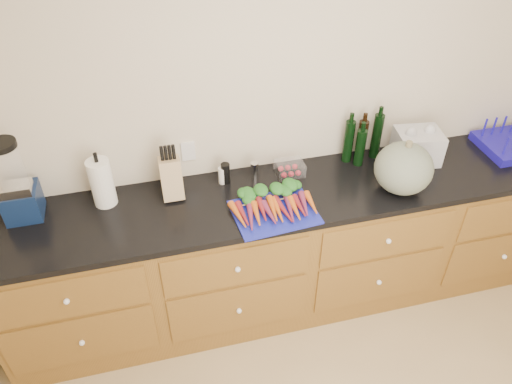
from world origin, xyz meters
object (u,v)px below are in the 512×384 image
object	(u,v)px
knife_block	(171,178)
paper_towel	(102,183)
tomato_box	(290,168)
blender_appliance	(16,185)
cutting_board	(274,212)
carrots	(273,204)
squash	(404,168)

from	to	relation	value
knife_block	paper_towel	bearing A→B (deg)	176.96
tomato_box	blender_appliance	bearing A→B (deg)	-179.52
paper_towel	cutting_board	bearing A→B (deg)	-19.59
tomato_box	cutting_board	bearing A→B (deg)	-119.81
blender_appliance	carrots	bearing A→B (deg)	-12.04
paper_towel	tomato_box	world-z (taller)	paper_towel
squash	blender_appliance	world-z (taller)	blender_appliance
blender_appliance	knife_block	xyz separation A→B (m)	(0.80, -0.02, -0.09)
squash	paper_towel	size ratio (longest dim) A/B	1.17
carrots	paper_towel	distance (m)	0.95
squash	paper_towel	world-z (taller)	squash
carrots	knife_block	size ratio (longest dim) A/B	1.88
carrots	blender_appliance	xyz separation A→B (m)	(-1.33, 0.28, 0.17)
carrots	tomato_box	xyz separation A→B (m)	(0.19, 0.30, 0.00)
knife_block	blender_appliance	bearing A→B (deg)	178.76
knife_block	tomato_box	distance (m)	0.72
cutting_board	paper_towel	bearing A→B (deg)	160.41
cutting_board	knife_block	size ratio (longest dim) A/B	1.90
carrots	paper_towel	xyz separation A→B (m)	(-0.90, 0.29, 0.11)
paper_towel	knife_block	xyz separation A→B (m)	(0.38, -0.02, -0.02)
paper_towel	knife_block	distance (m)	0.38
cutting_board	blender_appliance	distance (m)	1.38
cutting_board	paper_towel	distance (m)	0.96
cutting_board	knife_block	world-z (taller)	knife_block
cutting_board	paper_towel	xyz separation A→B (m)	(-0.90, 0.32, 0.14)
blender_appliance	knife_block	world-z (taller)	blender_appliance
cutting_board	knife_block	distance (m)	0.61
carrots	paper_towel	size ratio (longest dim) A/B	1.57
knife_block	cutting_board	bearing A→B (deg)	-29.87
carrots	knife_block	distance (m)	0.59
squash	tomato_box	size ratio (longest dim) A/B	1.98
knife_block	tomato_box	size ratio (longest dim) A/B	1.42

